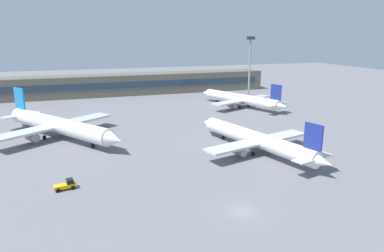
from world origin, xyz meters
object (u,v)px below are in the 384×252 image
(baggage_tug_yellow, at_px, (66,185))
(floodlight_tower_west, at_px, (250,65))
(airplane_near, at_px, (255,139))
(airplane_mid, at_px, (59,125))
(airplane_far, at_px, (240,99))

(baggage_tug_yellow, distance_m, floodlight_tower_west, 92.50)
(airplane_near, xyz_separation_m, baggage_tug_yellow, (-40.62, -7.72, -2.21))
(airplane_mid, bearing_deg, baggage_tug_yellow, -86.42)
(baggage_tug_yellow, bearing_deg, airplane_far, 42.59)
(airplane_far, relative_size, floodlight_tower_west, 1.50)
(airplane_mid, bearing_deg, floodlight_tower_west, 22.94)
(airplane_mid, xyz_separation_m, airplane_far, (62.13, 22.39, -0.50))
(airplane_far, distance_m, floodlight_tower_west, 15.27)
(airplane_near, xyz_separation_m, airplane_far, (19.46, 47.50, 0.02))
(airplane_mid, distance_m, floodlight_tower_west, 75.95)
(baggage_tug_yellow, relative_size, floodlight_tower_west, 0.15)
(airplane_near, distance_m, baggage_tug_yellow, 41.41)
(floodlight_tower_west, bearing_deg, baggage_tug_yellow, -137.23)
(airplane_mid, xyz_separation_m, baggage_tug_yellow, (2.05, -32.82, -2.73))
(airplane_mid, distance_m, airplane_far, 66.04)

